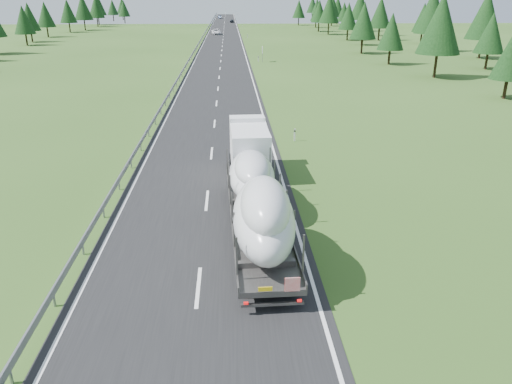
{
  "coord_description": "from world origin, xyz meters",
  "views": [
    {
      "loc": [
        1.39,
        -8.17,
        10.88
      ],
      "look_at": [
        2.6,
        14.52,
        1.85
      ],
      "focal_mm": 35.0,
      "sensor_mm": 36.0,
      "label": 1
    }
  ],
  "objects_px": {
    "distant_van": "(216,32)",
    "distant_car_blue": "(220,17)",
    "distant_car_dark": "(232,21)",
    "highway_sign": "(262,51)",
    "boat_truck": "(256,184)"
  },
  "relations": [
    {
      "from": "highway_sign",
      "to": "distant_van",
      "type": "bearing_deg",
      "value": 98.3
    },
    {
      "from": "distant_car_blue",
      "to": "highway_sign",
      "type": "bearing_deg",
      "value": -92.1
    },
    {
      "from": "highway_sign",
      "to": "boat_truck",
      "type": "xyz_separation_m",
      "value": [
        -4.6,
        -65.08,
        0.29
      ]
    },
    {
      "from": "highway_sign",
      "to": "distant_van",
      "type": "height_order",
      "value": "highway_sign"
    },
    {
      "from": "distant_van",
      "to": "distant_car_blue",
      "type": "height_order",
      "value": "distant_van"
    },
    {
      "from": "distant_van",
      "to": "boat_truck",
      "type": "bearing_deg",
      "value": -93.08
    },
    {
      "from": "boat_truck",
      "to": "distant_car_blue",
      "type": "relative_size",
      "value": 4.48
    },
    {
      "from": "distant_car_dark",
      "to": "distant_car_blue",
      "type": "relative_size",
      "value": 0.95
    },
    {
      "from": "highway_sign",
      "to": "boat_truck",
      "type": "height_order",
      "value": "boat_truck"
    },
    {
      "from": "highway_sign",
      "to": "distant_car_blue",
      "type": "distance_m",
      "value": 165.81
    },
    {
      "from": "boat_truck",
      "to": "distant_car_dark",
      "type": "height_order",
      "value": "boat_truck"
    },
    {
      "from": "distant_van",
      "to": "distant_car_dark",
      "type": "xyz_separation_m",
      "value": [
        5.09,
        64.57,
        -0.12
      ]
    },
    {
      "from": "distant_van",
      "to": "highway_sign",
      "type": "bearing_deg",
      "value": -86.85
    },
    {
      "from": "boat_truck",
      "to": "distant_van",
      "type": "relative_size",
      "value": 3.28
    },
    {
      "from": "boat_truck",
      "to": "distant_car_dark",
      "type": "relative_size",
      "value": 4.74
    }
  ]
}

